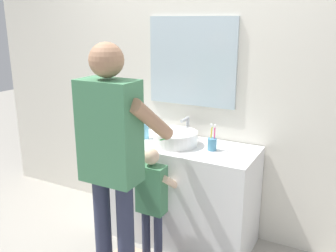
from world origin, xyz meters
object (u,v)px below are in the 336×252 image
toothbrush_cup (212,143)px  adult_parent (112,146)px  soap_bottle (145,131)px  child_toddler (152,195)px

toothbrush_cup → adult_parent: (-0.43, -0.69, 0.12)m
toothbrush_cup → soap_bottle: size_ratio=1.25×
soap_bottle → child_toddler: size_ratio=0.18×
soap_bottle → adult_parent: bearing=-76.0°
soap_bottle → toothbrush_cup: bearing=-0.9°
toothbrush_cup → adult_parent: 0.83m
child_toddler → adult_parent: size_ratio=0.55×
toothbrush_cup → soap_bottle: toothbrush_cup is taller
soap_bottle → adult_parent: (0.18, -0.70, 0.11)m
child_toddler → adult_parent: 0.56m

